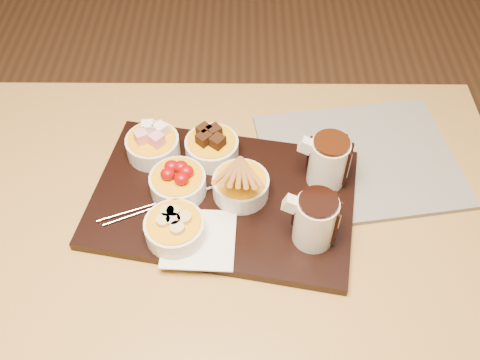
{
  "coord_description": "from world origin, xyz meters",
  "views": [
    {
      "loc": [
        0.11,
        -0.52,
        1.52
      ],
      "look_at": [
        0.1,
        0.07,
        0.81
      ],
      "focal_mm": 40.0,
      "sensor_mm": 36.0,
      "label": 1
    }
  ],
  "objects_px": {
    "pitcher_milk_chocolate": "(328,162)",
    "pitcher_dark_chocolate": "(315,221)",
    "serving_board": "(223,198)",
    "newspaper": "(359,160)",
    "dining_table": "(184,265)",
    "bowl_strawberries": "(178,184)"
  },
  "relations": [
    {
      "from": "pitcher_milk_chocolate",
      "to": "pitcher_dark_chocolate",
      "type": "bearing_deg",
      "value": -94.4
    },
    {
      "from": "serving_board",
      "to": "newspaper",
      "type": "height_order",
      "value": "serving_board"
    },
    {
      "from": "dining_table",
      "to": "pitcher_milk_chocolate",
      "type": "distance_m",
      "value": 0.32
    },
    {
      "from": "bowl_strawberries",
      "to": "pitcher_dark_chocolate",
      "type": "bearing_deg",
      "value": -23.01
    },
    {
      "from": "pitcher_milk_chocolate",
      "to": "newspaper",
      "type": "height_order",
      "value": "pitcher_milk_chocolate"
    },
    {
      "from": "pitcher_dark_chocolate",
      "to": "pitcher_milk_chocolate",
      "type": "relative_size",
      "value": 1.0
    },
    {
      "from": "serving_board",
      "to": "pitcher_milk_chocolate",
      "type": "xyz_separation_m",
      "value": [
        0.18,
        0.04,
        0.06
      ]
    },
    {
      "from": "serving_board",
      "to": "newspaper",
      "type": "distance_m",
      "value": 0.27
    },
    {
      "from": "bowl_strawberries",
      "to": "pitcher_dark_chocolate",
      "type": "relative_size",
      "value": 1.07
    },
    {
      "from": "dining_table",
      "to": "pitcher_dark_chocolate",
      "type": "xyz_separation_m",
      "value": [
        0.22,
        -0.02,
        0.16
      ]
    },
    {
      "from": "newspaper",
      "to": "pitcher_milk_chocolate",
      "type": "bearing_deg",
      "value": -149.07
    },
    {
      "from": "pitcher_milk_chocolate",
      "to": "newspaper",
      "type": "relative_size",
      "value": 0.26
    },
    {
      "from": "bowl_strawberries",
      "to": "dining_table",
      "type": "bearing_deg",
      "value": -85.54
    },
    {
      "from": "dining_table",
      "to": "pitcher_milk_chocolate",
      "type": "height_order",
      "value": "pitcher_milk_chocolate"
    },
    {
      "from": "serving_board",
      "to": "pitcher_dark_chocolate",
      "type": "xyz_separation_m",
      "value": [
        0.15,
        -0.09,
        0.06
      ]
    },
    {
      "from": "bowl_strawberries",
      "to": "newspaper",
      "type": "distance_m",
      "value": 0.35
    },
    {
      "from": "serving_board",
      "to": "bowl_strawberries",
      "type": "height_order",
      "value": "bowl_strawberries"
    },
    {
      "from": "bowl_strawberries",
      "to": "serving_board",
      "type": "bearing_deg",
      "value": -6.78
    },
    {
      "from": "dining_table",
      "to": "pitcher_milk_chocolate",
      "type": "xyz_separation_m",
      "value": [
        0.26,
        0.11,
        0.16
      ]
    },
    {
      "from": "bowl_strawberries",
      "to": "newspaper",
      "type": "relative_size",
      "value": 0.28
    },
    {
      "from": "serving_board",
      "to": "pitcher_milk_chocolate",
      "type": "bearing_deg",
      "value": 21.8
    },
    {
      "from": "pitcher_dark_chocolate",
      "to": "newspaper",
      "type": "bearing_deg",
      "value": 70.93
    }
  ]
}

